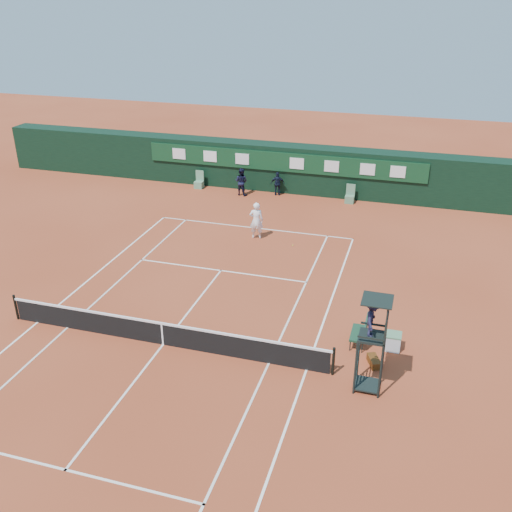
{
  "coord_description": "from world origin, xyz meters",
  "views": [
    {
      "loc": [
        8.43,
        -16.16,
        12.19
      ],
      "look_at": [
        1.85,
        6.0,
        1.2
      ],
      "focal_mm": 40.0,
      "sensor_mm": 36.0,
      "label": 1
    }
  ],
  "objects": [
    {
      "name": "linesman_chair_right",
      "position": [
        4.5,
        17.48,
        0.32
      ],
      "size": [
        0.55,
        0.5,
        1.15
      ],
      "color": "#55825D",
      "rests_on": "ground"
    },
    {
      "name": "ground",
      "position": [
        0.0,
        0.0,
        0.0
      ],
      "size": [
        90.0,
        90.0,
        0.0
      ],
      "primitive_type": "plane",
      "color": "#A54527",
      "rests_on": "ground"
    },
    {
      "name": "court_lines",
      "position": [
        0.0,
        0.0,
        0.01
      ],
      "size": [
        11.05,
        23.85,
        0.01
      ],
      "color": "silver",
      "rests_on": "ground"
    },
    {
      "name": "tennis_net",
      "position": [
        0.0,
        0.0,
        0.51
      ],
      "size": [
        12.9,
        0.1,
        1.1
      ],
      "color": "black",
      "rests_on": "ground"
    },
    {
      "name": "ball_kid_right",
      "position": [
        -0.14,
        17.58,
        0.76
      ],
      "size": [
        0.96,
        0.57,
        1.53
      ],
      "primitive_type": "imported",
      "rotation": [
        0.0,
        0.0,
        3.37
      ],
      "color": "black",
      "rests_on": "ground"
    },
    {
      "name": "player_bench",
      "position": [
        7.1,
        2.15,
        0.6
      ],
      "size": [
        0.56,
        1.2,
        1.1
      ],
      "color": "#173925",
      "rests_on": "ground"
    },
    {
      "name": "umpire_chair",
      "position": [
        7.62,
        -0.41,
        2.46
      ],
      "size": [
        0.96,
        0.95,
        3.42
      ],
      "color": "black",
      "rests_on": "ground"
    },
    {
      "name": "cooler",
      "position": [
        8.27,
        2.17,
        0.33
      ],
      "size": [
        0.57,
        0.57,
        0.65
      ],
      "color": "silver",
      "rests_on": "ground"
    },
    {
      "name": "linesman_chair_left",
      "position": [
        -5.5,
        17.48,
        0.32
      ],
      "size": [
        0.55,
        0.5,
        1.15
      ],
      "color": "#5D8F6B",
      "rests_on": "ground"
    },
    {
      "name": "back_wall",
      "position": [
        0.0,
        18.74,
        1.51
      ],
      "size": [
        40.0,
        1.65,
        3.0
      ],
      "color": "black",
      "rests_on": "ground"
    },
    {
      "name": "ball_kid_left",
      "position": [
        -2.38,
        16.96,
        0.88
      ],
      "size": [
        0.95,
        0.8,
        1.76
      ],
      "primitive_type": "imported",
      "rotation": [
        0.0,
        0.0,
        2.98
      ],
      "color": "black",
      "rests_on": "ground"
    },
    {
      "name": "player",
      "position": [
        0.51,
        10.57,
        1.0
      ],
      "size": [
        0.81,
        0.61,
        2.0
      ],
      "primitive_type": "imported",
      "rotation": [
        0.0,
        0.0,
        3.33
      ],
      "color": "white",
      "rests_on": "ground"
    },
    {
      "name": "tennis_ball",
      "position": [
        2.61,
        10.14,
        0.03
      ],
      "size": [
        0.06,
        0.06,
        0.06
      ],
      "primitive_type": "sphere",
      "color": "#CCD732",
      "rests_on": "ground"
    },
    {
      "name": "tennis_bag",
      "position": [
        7.71,
        0.98,
        0.14
      ],
      "size": [
        0.58,
        0.8,
        0.27
      ],
      "primitive_type": "cube",
      "rotation": [
        0.0,
        0.0,
        0.4
      ],
      "color": "black",
      "rests_on": "ground"
    }
  ]
}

